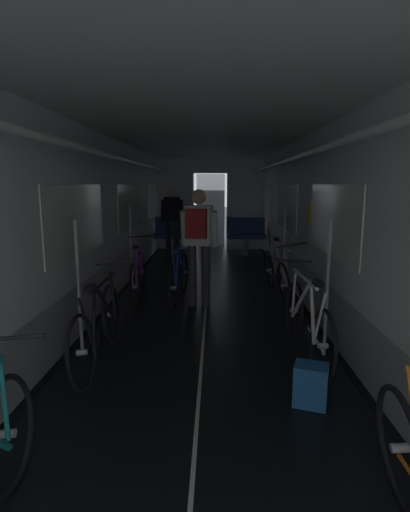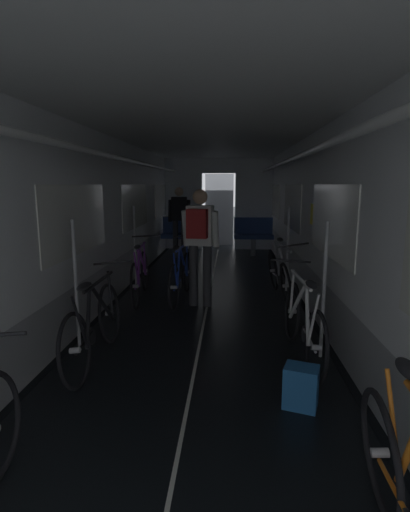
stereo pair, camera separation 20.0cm
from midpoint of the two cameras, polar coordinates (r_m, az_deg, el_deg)
The scene contains 11 objects.
train_car_shell at distance 5.45m, azimuth -0.98°, elevation 9.62°, with size 3.14×12.34×2.57m.
bench_seat_far_left at distance 10.05m, azimuth -5.05°, elevation 3.38°, with size 0.98×0.51×0.95m.
bench_seat_far_right at distance 10.01m, azimuth 5.27°, elevation 3.35°, with size 0.98×0.51×0.95m.
bicycle_white at distance 4.19m, azimuth 13.00°, elevation -9.11°, with size 0.44×1.69×0.95m.
bicycle_purple at distance 6.19m, azimuth -10.51°, elevation -2.75°, with size 0.44×1.69×0.94m.
bicycle_silver at distance 6.30m, azimuth 9.30°, elevation -2.51°, with size 0.47×1.69×0.96m.
bicycle_black at distance 4.12m, azimuth -16.29°, elevation -9.66°, with size 0.44×1.69×0.95m.
person_cyclist_aisle at distance 5.66m, azimuth -1.96°, elevation 2.71°, with size 0.55×0.43×1.69m.
bicycle_blue_in_aisle at distance 6.06m, azimuth -4.69°, elevation -2.89°, with size 0.44×1.69×0.94m.
person_standing_near_bench at distance 9.64m, azimuth -5.32°, elevation 5.52°, with size 0.53×0.23×1.69m.
backpack_on_floor at distance 3.43m, azimuth 13.17°, elevation -17.52°, with size 0.26×0.20×0.34m, color #1E5693.
Camera 1 is at (0.13, -1.84, 1.75)m, focal length 28.00 mm.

